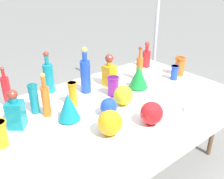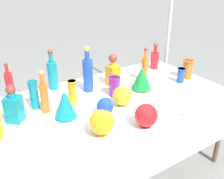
{
  "view_description": "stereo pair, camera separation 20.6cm",
  "coord_description": "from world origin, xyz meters",
  "px_view_note": "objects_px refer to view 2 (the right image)",
  "views": [
    {
      "loc": [
        -1.18,
        -1.43,
        1.76
      ],
      "look_at": [
        0.0,
        0.0,
        0.86
      ],
      "focal_mm": 40.0,
      "sensor_mm": 36.0,
      "label": 1
    },
    {
      "loc": [
        -1.01,
        -1.55,
        1.76
      ],
      "look_at": [
        0.0,
        0.0,
        0.86
      ],
      "focal_mm": 40.0,
      "sensor_mm": 36.0,
      "label": 2
    }
  ],
  "objects_px": {
    "slender_vase_3": "(181,75)",
    "round_bowl_1": "(102,122)",
    "square_decanter_0": "(113,72)",
    "tall_bottle_4": "(145,69)",
    "tall_bottle_1": "(155,59)",
    "tall_bottle_2": "(53,74)",
    "round_bowl_2": "(122,96)",
    "slender_vase_2": "(72,91)",
    "tall_bottle_3": "(44,96)",
    "slender_vase_5": "(114,86)",
    "fluted_vase_1": "(142,78)",
    "round_bowl_3": "(105,106)",
    "canopy_pole": "(168,41)",
    "slender_vase_1": "(34,94)",
    "tall_bottle_5": "(88,73)",
    "slender_vase_4": "(187,69)",
    "fluted_vase_0": "(65,104)",
    "square_decanter_1": "(14,106)",
    "tall_bottle_0": "(10,87)",
    "round_bowl_0": "(146,115)"
  },
  "relations": [
    {
      "from": "square_decanter_0",
      "to": "square_decanter_1",
      "type": "relative_size",
      "value": 1.07
    },
    {
      "from": "slender_vase_3",
      "to": "round_bowl_1",
      "type": "height_order",
      "value": "round_bowl_1"
    },
    {
      "from": "tall_bottle_2",
      "to": "square_decanter_1",
      "type": "bearing_deg",
      "value": -139.24
    },
    {
      "from": "fluted_vase_1",
      "to": "round_bowl_3",
      "type": "bearing_deg",
      "value": -158.44
    },
    {
      "from": "round_bowl_2",
      "to": "tall_bottle_0",
      "type": "bearing_deg",
      "value": 143.0
    },
    {
      "from": "fluted_vase_1",
      "to": "round_bowl_1",
      "type": "relative_size",
      "value": 1.23
    },
    {
      "from": "square_decanter_0",
      "to": "round_bowl_0",
      "type": "distance_m",
      "value": 0.72
    },
    {
      "from": "slender_vase_1",
      "to": "fluted_vase_0",
      "type": "distance_m",
      "value": 0.3
    },
    {
      "from": "round_bowl_1",
      "to": "tall_bottle_3",
      "type": "bearing_deg",
      "value": 113.86
    },
    {
      "from": "round_bowl_3",
      "to": "canopy_pole",
      "type": "xyz_separation_m",
      "value": [
        1.46,
        0.85,
        0.1
      ]
    },
    {
      "from": "round_bowl_0",
      "to": "round_bowl_1",
      "type": "distance_m",
      "value": 0.32
    },
    {
      "from": "tall_bottle_4",
      "to": "square_decanter_0",
      "type": "distance_m",
      "value": 0.33
    },
    {
      "from": "slender_vase_1",
      "to": "slender_vase_5",
      "type": "height_order",
      "value": "slender_vase_1"
    },
    {
      "from": "tall_bottle_3",
      "to": "slender_vase_5",
      "type": "relative_size",
      "value": 2.04
    },
    {
      "from": "tall_bottle_1",
      "to": "tall_bottle_5",
      "type": "relative_size",
      "value": 0.7
    },
    {
      "from": "tall_bottle_1",
      "to": "fluted_vase_1",
      "type": "distance_m",
      "value": 0.57
    },
    {
      "from": "fluted_vase_1",
      "to": "round_bowl_3",
      "type": "relative_size",
      "value": 1.59
    },
    {
      "from": "square_decanter_1",
      "to": "tall_bottle_4",
      "type": "bearing_deg",
      "value": 2.5
    },
    {
      "from": "tall_bottle_0",
      "to": "tall_bottle_3",
      "type": "xyz_separation_m",
      "value": [
        0.18,
        -0.31,
        0.0
      ]
    },
    {
      "from": "round_bowl_3",
      "to": "square_decanter_0",
      "type": "bearing_deg",
      "value": 50.6
    },
    {
      "from": "tall_bottle_5",
      "to": "fluted_vase_0",
      "type": "relative_size",
      "value": 1.94
    },
    {
      "from": "tall_bottle_4",
      "to": "canopy_pole",
      "type": "distance_m",
      "value": 0.96
    },
    {
      "from": "tall_bottle_3",
      "to": "slender_vase_2",
      "type": "distance_m",
      "value": 0.24
    },
    {
      "from": "slender_vase_1",
      "to": "round_bowl_2",
      "type": "xyz_separation_m",
      "value": [
        0.6,
        -0.34,
        -0.04
      ]
    },
    {
      "from": "round_bowl_2",
      "to": "tall_bottle_1",
      "type": "bearing_deg",
      "value": 32.27
    },
    {
      "from": "tall_bottle_5",
      "to": "square_decanter_0",
      "type": "relative_size",
      "value": 1.35
    },
    {
      "from": "tall_bottle_3",
      "to": "round_bowl_2",
      "type": "relative_size",
      "value": 2.08
    },
    {
      "from": "square_decanter_0",
      "to": "slender_vase_3",
      "type": "bearing_deg",
      "value": -26.78
    },
    {
      "from": "tall_bottle_2",
      "to": "round_bowl_2",
      "type": "relative_size",
      "value": 2.24
    },
    {
      "from": "slender_vase_1",
      "to": "slender_vase_3",
      "type": "bearing_deg",
      "value": -11.48
    },
    {
      "from": "tall_bottle_2",
      "to": "slender_vase_2",
      "type": "xyz_separation_m",
      "value": [
        0.03,
        -0.36,
        -0.04
      ]
    },
    {
      "from": "square_decanter_0",
      "to": "canopy_pole",
      "type": "distance_m",
      "value": 1.21
    },
    {
      "from": "tall_bottle_1",
      "to": "slender_vase_3",
      "type": "bearing_deg",
      "value": -96.04
    },
    {
      "from": "tall_bottle_1",
      "to": "tall_bottle_3",
      "type": "height_order",
      "value": "tall_bottle_3"
    },
    {
      "from": "square_decanter_0",
      "to": "slender_vase_4",
      "type": "xyz_separation_m",
      "value": [
        0.72,
        -0.26,
        -0.03
      ]
    },
    {
      "from": "square_decanter_0",
      "to": "round_bowl_1",
      "type": "xyz_separation_m",
      "value": [
        -0.49,
        -0.61,
        -0.04
      ]
    },
    {
      "from": "square_decanter_0",
      "to": "round_bowl_2",
      "type": "bearing_deg",
      "value": -112.31
    },
    {
      "from": "fluted_vase_0",
      "to": "tall_bottle_5",
      "type": "bearing_deg",
      "value": 40.83
    },
    {
      "from": "square_decanter_0",
      "to": "slender_vase_2",
      "type": "relative_size",
      "value": 1.52
    },
    {
      "from": "slender_vase_4",
      "to": "canopy_pole",
      "type": "bearing_deg",
      "value": 60.02
    },
    {
      "from": "tall_bottle_5",
      "to": "slender_vase_3",
      "type": "relative_size",
      "value": 2.9
    },
    {
      "from": "square_decanter_0",
      "to": "tall_bottle_4",
      "type": "bearing_deg",
      "value": -14.17
    },
    {
      "from": "square_decanter_0",
      "to": "round_bowl_2",
      "type": "relative_size",
      "value": 1.85
    },
    {
      "from": "tall_bottle_2",
      "to": "tall_bottle_5",
      "type": "bearing_deg",
      "value": -41.57
    },
    {
      "from": "slender_vase_1",
      "to": "round_bowl_3",
      "type": "xyz_separation_m",
      "value": [
        0.41,
        -0.39,
        -0.05
      ]
    },
    {
      "from": "tall_bottle_2",
      "to": "tall_bottle_4",
      "type": "xyz_separation_m",
      "value": [
        0.81,
        -0.32,
        -0.02
      ]
    },
    {
      "from": "tall_bottle_2",
      "to": "slender_vase_1",
      "type": "bearing_deg",
      "value": -133.94
    },
    {
      "from": "tall_bottle_2",
      "to": "tall_bottle_3",
      "type": "relative_size",
      "value": 1.08
    },
    {
      "from": "tall_bottle_3",
      "to": "slender_vase_4",
      "type": "xyz_separation_m",
      "value": [
        1.42,
        -0.13,
        -0.04
      ]
    },
    {
      "from": "slender_vase_2",
      "to": "canopy_pole",
      "type": "bearing_deg",
      "value": 19.23
    }
  ]
}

